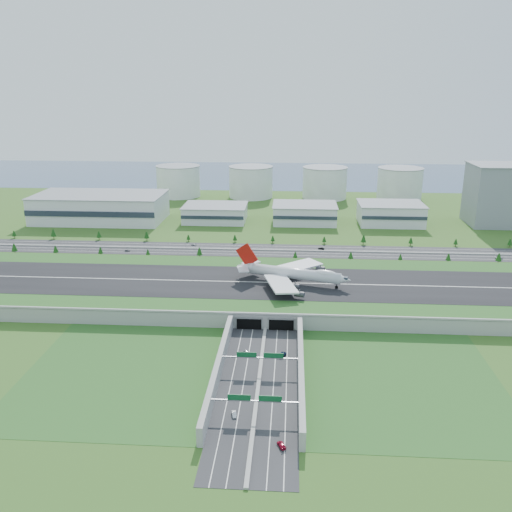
# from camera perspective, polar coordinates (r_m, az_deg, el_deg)

# --- Properties ---
(ground) EXTENTS (1200.00, 1200.00, 0.00)m
(ground) POSITION_cam_1_polar(r_m,az_deg,el_deg) (335.30, 1.40, -4.11)
(ground) COLOR #395119
(ground) RESTS_ON ground
(airfield_deck) EXTENTS (520.00, 100.00, 9.20)m
(airfield_deck) POSITION_cam_1_polar(r_m,az_deg,el_deg) (333.73, 1.41, -3.46)
(airfield_deck) COLOR gray
(airfield_deck) RESTS_ON ground
(underpass_road) EXTENTS (38.80, 120.40, 8.00)m
(underpass_road) POSITION_cam_1_polar(r_m,az_deg,el_deg) (243.91, 0.37, -11.93)
(underpass_road) COLOR #28282B
(underpass_road) RESTS_ON ground
(sign_gantry_near) EXTENTS (38.70, 0.70, 9.80)m
(sign_gantry_near) POSITION_cam_1_polar(r_m,az_deg,el_deg) (246.05, 0.43, -10.71)
(sign_gantry_near) COLOR gray
(sign_gantry_near) RESTS_ON ground
(sign_gantry_far) EXTENTS (38.70, 0.70, 9.80)m
(sign_gantry_far) POSITION_cam_1_polar(r_m,az_deg,el_deg) (215.86, -0.15, -15.08)
(sign_gantry_far) COLOR gray
(sign_gantry_far) RESTS_ON ground
(north_expressway) EXTENTS (560.00, 36.00, 0.12)m
(north_expressway) POSITION_cam_1_polar(r_m,az_deg,el_deg) (425.05, 1.97, 0.58)
(north_expressway) COLOR #28282B
(north_expressway) RESTS_ON ground
(tree_row) EXTENTS (505.18, 48.63, 8.36)m
(tree_row) POSITION_cam_1_polar(r_m,az_deg,el_deg) (422.19, 2.66, 1.09)
(tree_row) COLOR #3D2819
(tree_row) RESTS_ON ground
(hangar_west) EXTENTS (120.00, 60.00, 25.00)m
(hangar_west) POSITION_cam_1_polar(r_m,az_deg,el_deg) (540.67, -16.06, 4.92)
(hangar_west) COLOR white
(hangar_west) RESTS_ON ground
(hangar_mid_a) EXTENTS (58.00, 42.00, 15.00)m
(hangar_mid_a) POSITION_cam_1_polar(r_m,az_deg,el_deg) (519.94, -4.31, 4.51)
(hangar_mid_a) COLOR white
(hangar_mid_a) RESTS_ON ground
(hangar_mid_b) EXTENTS (58.00, 42.00, 17.00)m
(hangar_mid_b) POSITION_cam_1_polar(r_m,az_deg,el_deg) (514.74, 5.13, 4.47)
(hangar_mid_b) COLOR white
(hangar_mid_b) RESTS_ON ground
(hangar_mid_c) EXTENTS (58.00, 42.00, 19.00)m
(hangar_mid_c) POSITION_cam_1_polar(r_m,az_deg,el_deg) (522.58, 13.96, 4.34)
(hangar_mid_c) COLOR white
(hangar_mid_c) RESTS_ON ground
(office_tower) EXTENTS (46.00, 46.00, 55.00)m
(office_tower) POSITION_cam_1_polar(r_m,az_deg,el_deg) (548.57, 23.87, 5.89)
(office_tower) COLOR gray
(office_tower) RESTS_ON ground
(fuel_tank_a) EXTENTS (50.00, 50.00, 35.00)m
(fuel_tank_a) POSITION_cam_1_polar(r_m,az_deg,el_deg) (644.42, -8.17, 7.80)
(fuel_tank_a) COLOR silver
(fuel_tank_a) RESTS_ON ground
(fuel_tank_b) EXTENTS (50.00, 50.00, 35.00)m
(fuel_tank_b) POSITION_cam_1_polar(r_m,az_deg,el_deg) (632.40, -0.54, 7.79)
(fuel_tank_b) COLOR silver
(fuel_tank_b) RESTS_ON ground
(fuel_tank_c) EXTENTS (50.00, 50.00, 35.00)m
(fuel_tank_c) POSITION_cam_1_polar(r_m,az_deg,el_deg) (631.69, 7.24, 7.64)
(fuel_tank_c) COLOR silver
(fuel_tank_c) RESTS_ON ground
(fuel_tank_d) EXTENTS (50.00, 50.00, 35.00)m
(fuel_tank_d) POSITION_cam_1_polar(r_m,az_deg,el_deg) (642.33, 14.89, 7.36)
(fuel_tank_d) COLOR silver
(fuel_tank_d) RESTS_ON ground
(bay_water) EXTENTS (1200.00, 260.00, 0.06)m
(bay_water) POSITION_cam_1_polar(r_m,az_deg,el_deg) (801.30, 2.92, 8.54)
(bay_water) COLOR #3C5374
(bay_water) RESTS_ON ground
(boeing_747) EXTENTS (71.25, 66.36, 22.67)m
(boeing_747) POSITION_cam_1_polar(r_m,az_deg,el_deg) (330.56, 3.84, -1.81)
(boeing_747) COLOR silver
(boeing_747) RESTS_ON airfield_deck
(car_0) EXTENTS (3.55, 4.97, 1.57)m
(car_0) POSITION_cam_1_polar(r_m,az_deg,el_deg) (264.31, -1.03, -10.09)
(car_0) COLOR silver
(car_0) RESTS_ON ground
(car_1) EXTENTS (2.51, 4.70, 1.47)m
(car_1) POSITION_cam_1_polar(r_m,az_deg,el_deg) (220.10, -2.31, -16.29)
(car_1) COLOR white
(car_1) RESTS_ON ground
(car_2) EXTENTS (5.02, 6.62, 1.67)m
(car_2) POSITION_cam_1_polar(r_m,az_deg,el_deg) (262.55, 2.77, -10.30)
(car_2) COLOR #0A1B36
(car_2) RESTS_ON ground
(car_3) EXTENTS (3.95, 5.66, 1.52)m
(car_3) POSITION_cam_1_polar(r_m,az_deg,el_deg) (204.49, 2.70, -19.25)
(car_3) COLOR maroon
(car_3) RESTS_ON ground
(car_4) EXTENTS (4.53, 2.50, 1.46)m
(car_4) POSITION_cam_1_polar(r_m,az_deg,el_deg) (434.20, -13.37, 0.58)
(car_4) COLOR slate
(car_4) RESTS_ON ground
(car_5) EXTENTS (5.18, 2.94, 1.62)m
(car_5) POSITION_cam_1_polar(r_m,az_deg,el_deg) (430.38, 6.88, 0.80)
(car_5) COLOR black
(car_5) RESTS_ON ground
(car_6) EXTENTS (6.52, 4.22, 1.67)m
(car_6) POSITION_cam_1_polar(r_m,az_deg,el_deg) (443.63, 24.20, -0.14)
(car_6) COLOR silver
(car_6) RESTS_ON ground
(car_7) EXTENTS (5.03, 3.69, 1.35)m
(car_7) POSITION_cam_1_polar(r_m,az_deg,el_deg) (441.18, -6.62, 1.20)
(car_7) COLOR silver
(car_7) RESTS_ON ground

